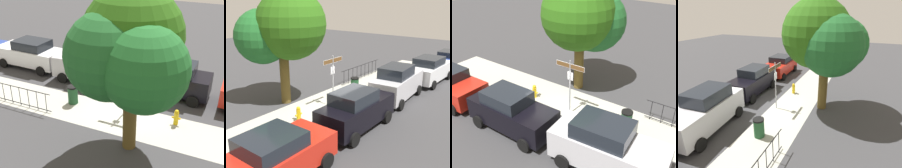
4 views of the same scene
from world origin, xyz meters
The scene contains 10 objects.
ground_plane centered at (0.00, 0.00, 0.00)m, with size 60.00×60.00×0.00m, color #38383A.
sidewalk_strip centered at (2.00, 1.30, 0.00)m, with size 24.00×2.60×0.00m, color #A9AA9F.
street_sign centered at (0.25, 0.40, 2.14)m, with size 1.60×0.07×3.00m.
shade_tree centered at (-0.81, 3.13, 4.29)m, with size 4.70×4.78×6.57m.
car_black centered at (-1.25, -2.21, 0.98)m, with size 4.30×1.96×1.97m.
car_silver centered at (3.55, -1.93, 1.07)m, with size 4.57×2.20×2.16m.
car_white centered at (8.35, -2.17, 0.96)m, with size 4.62×2.14×1.91m.
iron_fence centered at (6.04, 2.30, 0.56)m, with size 4.94×0.04×1.07m.
fire_hydrant centered at (-2.30, 0.60, 0.38)m, with size 0.42×0.22×0.78m.
trash_bin centered at (3.15, 0.90, 0.49)m, with size 0.55×0.55×0.98m.
Camera 1 is at (-4.61, 12.60, 7.90)m, focal length 47.95 mm.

